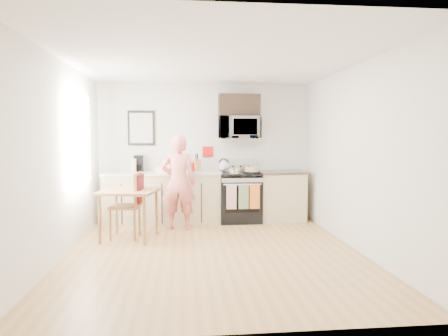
{
  "coord_description": "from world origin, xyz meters",
  "views": [
    {
      "loc": [
        -0.39,
        -5.37,
        1.59
      ],
      "look_at": [
        0.24,
        1.0,
        1.08
      ],
      "focal_mm": 32.0,
      "sensor_mm": 36.0,
      "label": 1
    }
  ],
  "objects": [
    {
      "name": "bread_bag",
      "position": [
        -0.76,
        1.86,
        0.99
      ],
      "size": [
        0.31,
        0.23,
        0.1
      ],
      "primitive_type": "cube",
      "rotation": [
        0.0,
        0.0,
        -0.41
      ],
      "color": "#E0AE76",
      "rests_on": "countertop_left"
    },
    {
      "name": "wall_trivet",
      "position": [
        0.05,
        2.28,
        1.3
      ],
      "size": [
        0.2,
        0.02,
        0.2
      ],
      "primitive_type": "cube",
      "color": "#B1100F",
      "rests_on": "back_wall"
    },
    {
      "name": "window",
      "position": [
        -1.96,
        0.8,
        1.55
      ],
      "size": [
        0.06,
        1.4,
        1.5
      ],
      "color": "white",
      "rests_on": "left_wall"
    },
    {
      "name": "back_wall",
      "position": [
        0.0,
        2.3,
        1.3
      ],
      "size": [
        4.0,
        0.04,
        2.6
      ],
      "primitive_type": "cube",
      "color": "silver",
      "rests_on": "floor"
    },
    {
      "name": "fruit_bowl",
      "position": [
        -0.68,
        2.05,
        0.98
      ],
      "size": [
        0.26,
        0.26,
        0.09
      ],
      "color": "white",
      "rests_on": "countertop_left"
    },
    {
      "name": "coffee_maker",
      "position": [
        -1.25,
        2.19,
        1.08
      ],
      "size": [
        0.18,
        0.26,
        0.3
      ],
      "rotation": [
        0.0,
        0.0,
        0.07
      ],
      "color": "black",
      "rests_on": "countertop_left"
    },
    {
      "name": "pot",
      "position": [
        0.5,
        1.76,
        0.97
      ],
      "size": [
        0.19,
        0.32,
        0.1
      ],
      "rotation": [
        0.0,
        0.0,
        -0.22
      ],
      "color": "silver",
      "rests_on": "range"
    },
    {
      "name": "kettle",
      "position": [
        0.35,
        2.19,
        1.03
      ],
      "size": [
        0.2,
        0.2,
        0.25
      ],
      "color": "white",
      "rests_on": "range"
    },
    {
      "name": "microwave",
      "position": [
        0.63,
        2.08,
        1.76
      ],
      "size": [
        0.76,
        0.51,
        0.42
      ],
      "primitive_type": "imported",
      "color": "silver",
      "rests_on": "back_wall"
    },
    {
      "name": "knife_block",
      "position": [
        -0.16,
        2.08,
        1.05
      ],
      "size": [
        0.15,
        0.17,
        0.23
      ],
      "primitive_type": "cube",
      "rotation": [
        0.0,
        0.0,
        0.33
      ],
      "color": "brown",
      "rests_on": "countertop_left"
    },
    {
      "name": "ceiling",
      "position": [
        0.0,
        0.0,
        2.6
      ],
      "size": [
        4.0,
        4.6,
        0.04
      ],
      "primitive_type": "cube",
      "color": "white",
      "rests_on": "back_wall"
    },
    {
      "name": "cake",
      "position": [
        0.84,
        1.92,
        0.97
      ],
      "size": [
        0.31,
        0.31,
        0.1
      ],
      "color": "black",
      "rests_on": "range"
    },
    {
      "name": "wall_art",
      "position": [
        -1.2,
        2.28,
        1.75
      ],
      "size": [
        0.5,
        0.04,
        0.65
      ],
      "color": "black",
      "rests_on": "back_wall"
    },
    {
      "name": "cabinet_right",
      "position": [
        1.43,
        2.0,
        0.45
      ],
      "size": [
        0.84,
        0.6,
        0.9
      ],
      "primitive_type": "cube",
      "color": "tan",
      "rests_on": "floor"
    },
    {
      "name": "upper_cabinet",
      "position": [
        0.63,
        2.12,
        2.18
      ],
      "size": [
        0.76,
        0.35,
        0.4
      ],
      "primitive_type": "cube",
      "color": "black",
      "rests_on": "back_wall"
    },
    {
      "name": "floor",
      "position": [
        0.0,
        0.0,
        0.0
      ],
      "size": [
        4.6,
        4.6,
        0.0
      ],
      "primitive_type": "plane",
      "color": "olive",
      "rests_on": "ground"
    },
    {
      "name": "left_wall",
      "position": [
        -2.0,
        0.0,
        1.3
      ],
      "size": [
        0.04,
        4.6,
        2.6
      ],
      "primitive_type": "cube",
      "color": "silver",
      "rests_on": "floor"
    },
    {
      "name": "cabinet_left",
      "position": [
        -0.8,
        2.0,
        0.45
      ],
      "size": [
        2.1,
        0.6,
        0.9
      ],
      "primitive_type": "cube",
      "color": "tan",
      "rests_on": "floor"
    },
    {
      "name": "range",
      "position": [
        0.63,
        1.98,
        0.44
      ],
      "size": [
        0.76,
        0.7,
        1.16
      ],
      "color": "black",
      "rests_on": "floor"
    },
    {
      "name": "countertop_right",
      "position": [
        1.43,
        2.0,
        0.92
      ],
      "size": [
        0.88,
        0.64,
        0.04
      ],
      "primitive_type": "cube",
      "color": "black",
      "rests_on": "cabinet_right"
    },
    {
      "name": "front_wall",
      "position": [
        0.0,
        -2.3,
        1.3
      ],
      "size": [
        4.0,
        0.04,
        2.6
      ],
      "primitive_type": "cube",
      "color": "silver",
      "rests_on": "floor"
    },
    {
      "name": "person",
      "position": [
        -0.5,
        1.45,
        0.81
      ],
      "size": [
        0.63,
        0.45,
        1.62
      ],
      "primitive_type": "imported",
      "rotation": [
        0.0,
        0.0,
        3.03
      ],
      "color": "#BA3933",
      "rests_on": "floor"
    },
    {
      "name": "dining_table",
      "position": [
        -1.25,
        0.85,
        0.68
      ],
      "size": [
        0.84,
        0.84,
        0.77
      ],
      "rotation": [
        0.0,
        0.0,
        -0.2
      ],
      "color": "brown",
      "rests_on": "floor"
    },
    {
      "name": "milk_carton",
      "position": [
        -1.33,
        2.03,
        1.06
      ],
      "size": [
        0.1,
        0.1,
        0.25
      ],
      "primitive_type": "cube",
      "rotation": [
        0.0,
        0.0,
        -0.07
      ],
      "color": "tan",
      "rests_on": "countertop_left"
    },
    {
      "name": "countertop_left",
      "position": [
        -0.8,
        2.0,
        0.92
      ],
      "size": [
        2.14,
        0.64,
        0.04
      ],
      "primitive_type": "cube",
      "color": "beige",
      "rests_on": "cabinet_left"
    },
    {
      "name": "utensil_crock",
      "position": [
        -0.27,
        2.11,
        1.09
      ],
      "size": [
        0.12,
        0.12,
        0.37
      ],
      "color": "#B1100F",
      "rests_on": "countertop_left"
    },
    {
      "name": "right_wall",
      "position": [
        2.0,
        0.0,
        1.3
      ],
      "size": [
        0.04,
        4.6,
        2.6
      ],
      "primitive_type": "cube",
      "color": "silver",
      "rests_on": "floor"
    },
    {
      "name": "chair",
      "position": [
        -1.18,
        0.9,
        0.67
      ],
      "size": [
        0.52,
        0.47,
        1.03
      ],
      "rotation": [
        0.0,
        0.0,
        -0.09
      ],
      "color": "brown",
      "rests_on": "floor"
    }
  ]
}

